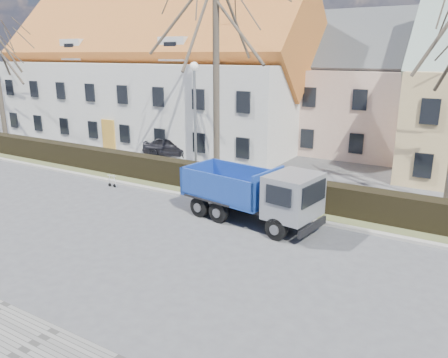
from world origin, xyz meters
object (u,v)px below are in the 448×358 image
Objects in this scene: streetlight at (195,123)px; parked_car_a at (172,146)px; dump_truck at (246,192)px; cart_frame at (109,180)px.

streetlight reaches higher than parked_car_a.
dump_truck reaches higher than cart_frame.
dump_truck is 0.96× the size of streetlight.
streetlight reaches higher than dump_truck.
cart_frame is at bearing -175.55° from dump_truck.
parked_car_a is at bearing 149.43° from dump_truck.
cart_frame is at bearing 177.39° from parked_car_a.
dump_truck is 13.03m from parked_car_a.
parked_car_a is (-10.16, 8.15, -0.56)m from dump_truck.
parked_car_a is at bearing 101.17° from cart_frame.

